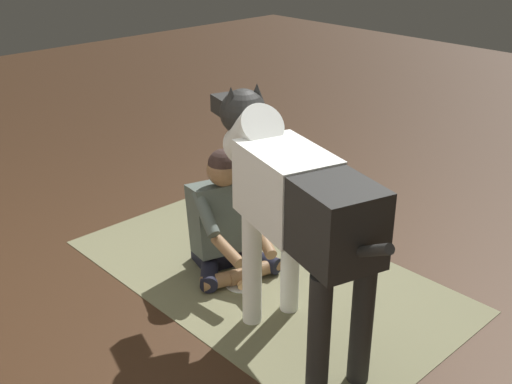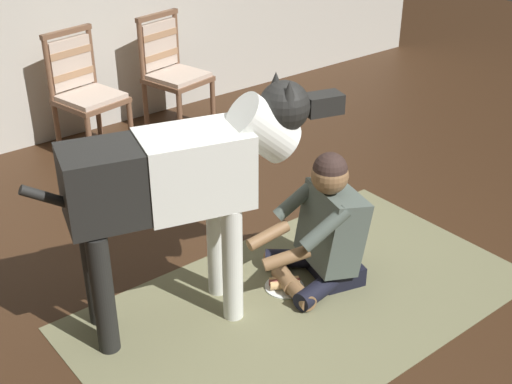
% 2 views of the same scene
% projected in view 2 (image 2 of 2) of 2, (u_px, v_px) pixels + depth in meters
% --- Properties ---
extents(ground_plane, '(15.32, 15.32, 0.00)m').
position_uv_depth(ground_plane, '(279.00, 305.00, 3.80)').
color(ground_plane, '#372214').
extents(area_rug, '(2.52, 1.44, 0.01)m').
position_uv_depth(area_rug, '(304.00, 302.00, 3.82)').
color(area_rug, '#6F6D4D').
rests_on(area_rug, ground).
extents(dining_chair_left_of_pair, '(0.54, 0.54, 0.98)m').
position_uv_depth(dining_chair_left_of_pair, '(83.00, 86.00, 5.39)').
color(dining_chair_left_of_pair, brown).
rests_on(dining_chair_left_of_pair, ground).
extents(dining_chair_right_of_pair, '(0.55, 0.55, 0.98)m').
position_uv_depth(dining_chair_right_of_pair, '(170.00, 66.00, 5.84)').
color(dining_chair_right_of_pair, brown).
rests_on(dining_chair_right_of_pair, ground).
extents(person_sitting_on_floor, '(0.70, 0.59, 0.82)m').
position_uv_depth(person_sitting_on_floor, '(324.00, 231.00, 3.86)').
color(person_sitting_on_floor, black).
rests_on(person_sitting_on_floor, ground).
extents(large_dog, '(1.60, 0.61, 1.29)m').
position_uv_depth(large_dog, '(183.00, 178.00, 3.35)').
color(large_dog, silver).
rests_on(large_dog, ground).
extents(hot_dog_on_plate, '(0.23, 0.23, 0.06)m').
position_uv_depth(hot_dog_on_plate, '(284.00, 284.00, 3.93)').
color(hot_dog_on_plate, white).
rests_on(hot_dog_on_plate, ground).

